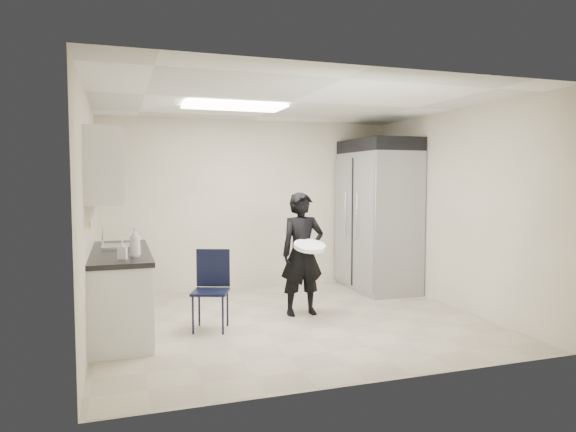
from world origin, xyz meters
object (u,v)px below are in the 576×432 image
object	(u,v)px
folding_chair	(210,292)
man_tuxedo	(302,254)
lower_counter	(120,293)
commercial_fridge	(378,221)

from	to	relation	value
folding_chair	man_tuxedo	world-z (taller)	man_tuxedo
lower_counter	commercial_fridge	world-z (taller)	commercial_fridge
folding_chair	lower_counter	bearing A→B (deg)	-175.60
lower_counter	man_tuxedo	distance (m)	2.20
man_tuxedo	lower_counter	bearing A→B (deg)	-179.59
commercial_fridge	man_tuxedo	world-z (taller)	commercial_fridge
lower_counter	folding_chair	world-z (taller)	folding_chair
folding_chair	man_tuxedo	xyz separation A→B (m)	(1.21, 0.31, 0.33)
lower_counter	commercial_fridge	size ratio (longest dim) A/B	0.90
commercial_fridge	man_tuxedo	distance (m)	1.94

